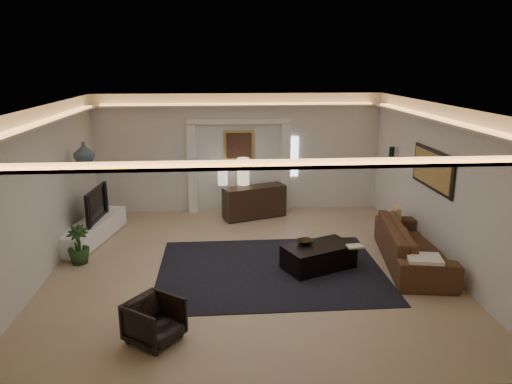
{
  "coord_description": "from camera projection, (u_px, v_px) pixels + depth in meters",
  "views": [
    {
      "loc": [
        -0.46,
        -7.96,
        3.62
      ],
      "look_at": [
        0.2,
        0.6,
        1.25
      ],
      "focal_mm": 33.1,
      "sensor_mm": 36.0,
      "label": 1
    }
  ],
  "objects": [
    {
      "name": "magazine",
      "position": [
        355.0,
        248.0,
        8.4
      ],
      "size": [
        0.29,
        0.23,
        0.03
      ],
      "primitive_type": "cube",
      "rotation": [
        0.0,
        0.0,
        0.12
      ],
      "color": "beige",
      "rests_on": "coffee_table"
    },
    {
      "name": "wall_front",
      "position": [
        267.0,
        278.0,
        4.89
      ],
      "size": [
        7.0,
        0.0,
        7.0
      ],
      "primitive_type": "plane",
      "rotation": [
        -1.57,
        0.0,
        0.0
      ],
      "color": "silver",
      "rests_on": "ground"
    },
    {
      "name": "media_ledge",
      "position": [
        93.0,
        230.0,
        9.85
      ],
      "size": [
        0.99,
        2.26,
        0.41
      ],
      "primitive_type": "cube",
      "rotation": [
        0.0,
        0.0,
        -0.21
      ],
      "color": "white",
      "rests_on": "ground"
    },
    {
      "name": "alcove_header",
      "position": [
        239.0,
        121.0,
        11.31
      ],
      "size": [
        2.52,
        0.2,
        0.12
      ],
      "primitive_type": "cube",
      "color": "silver",
      "rests_on": "wall_back"
    },
    {
      "name": "lamp_right",
      "position": [
        243.0,
        171.0,
        11.3
      ],
      "size": [
        0.33,
        0.33,
        0.64
      ],
      "primitive_type": "cylinder",
      "rotation": [
        0.0,
        0.0,
        -0.15
      ],
      "color": "beige",
      "rests_on": "console"
    },
    {
      "name": "cove_soffit",
      "position": [
        247.0,
        123.0,
        7.95
      ],
      "size": [
        7.0,
        7.0,
        0.04
      ],
      "primitive_type": "cube",
      "color": "silver",
      "rests_on": "ceiling"
    },
    {
      "name": "throw_blanket",
      "position": [
        424.0,
        258.0,
        7.63
      ],
      "size": [
        0.61,
        0.54,
        0.06
      ],
      "primitive_type": "cube",
      "rotation": [
        0.0,
        0.0,
        -0.2
      ],
      "color": "#FFECCF",
      "rests_on": "sofa"
    },
    {
      "name": "armchair",
      "position": [
        154.0,
        321.0,
        6.27
      ],
      "size": [
        0.9,
        0.9,
        0.59
      ],
      "primitive_type": "imported",
      "rotation": [
        0.0,
        0.0,
        0.93
      ],
      "color": "black",
      "rests_on": "ground"
    },
    {
      "name": "ceiling",
      "position": [
        247.0,
        107.0,
        7.87
      ],
      "size": [
        7.0,
        7.0,
        0.0
      ],
      "primitive_type": "plane",
      "rotation": [
        3.14,
        0.0,
        0.0
      ],
      "color": "white",
      "rests_on": "ground"
    },
    {
      "name": "daylight_slit",
      "position": [
        293.0,
        157.0,
        11.73
      ],
      "size": [
        0.25,
        0.03,
        1.0
      ],
      "primitive_type": "cube",
      "color": "white",
      "rests_on": "wall_back"
    },
    {
      "name": "wall_back",
      "position": [
        239.0,
        153.0,
        11.62
      ],
      "size": [
        7.0,
        0.0,
        7.0
      ],
      "primitive_type": "plane",
      "rotation": [
        1.57,
        0.0,
        0.0
      ],
      "color": "silver",
      "rests_on": "ground"
    },
    {
      "name": "lamp_left",
      "position": [
        223.0,
        172.0,
        11.26
      ],
      "size": [
        0.26,
        0.26,
        0.51
      ],
      "primitive_type": "cylinder",
      "rotation": [
        0.0,
        0.0,
        0.13
      ],
      "color": "silver",
      "rests_on": "console"
    },
    {
      "name": "ginger_jar",
      "position": [
        84.0,
        153.0,
        9.33
      ],
      "size": [
        0.53,
        0.53,
        0.43
      ],
      "primitive_type": "imported",
      "rotation": [
        0.0,
        0.0,
        -0.36
      ],
      "color": "#526268",
      "rests_on": "wall_niche"
    },
    {
      "name": "floor",
      "position": [
        248.0,
        267.0,
        8.64
      ],
      "size": [
        7.0,
        7.0,
        0.0
      ],
      "primitive_type": "plane",
      "color": "tan",
      "rests_on": "ground"
    },
    {
      "name": "wall_niche",
      "position": [
        69.0,
        166.0,
        9.29
      ],
      "size": [
        0.1,
        0.55,
        0.04
      ],
      "primitive_type": "cube",
      "color": "silver",
      "rests_on": "wall_left"
    },
    {
      "name": "wall_left",
      "position": [
        42.0,
        194.0,
        8.0
      ],
      "size": [
        0.0,
        7.0,
        7.0
      ],
      "primitive_type": "plane",
      "rotation": [
        1.57,
        0.0,
        1.57
      ],
      "color": "silver",
      "rests_on": "ground"
    },
    {
      "name": "throw_pillow",
      "position": [
        397.0,
        216.0,
        9.74
      ],
      "size": [
        0.2,
        0.42,
        0.4
      ],
      "primitive_type": "cube",
      "rotation": [
        0.0,
        0.0,
        -0.2
      ],
      "color": "tan",
      "rests_on": "sofa"
    },
    {
      "name": "sofa",
      "position": [
        413.0,
        245.0,
        8.67
      ],
      "size": [
        2.66,
        1.38,
        0.74
      ],
      "primitive_type": "imported",
      "rotation": [
        0.0,
        0.0,
        1.41
      ],
      "color": "#402B18",
      "rests_on": "ground"
    },
    {
      "name": "figurine",
      "position": [
        104.0,
        197.0,
        10.79
      ],
      "size": [
        0.18,
        0.18,
        0.37
      ],
      "primitive_type": "cylinder",
      "rotation": [
        0.0,
        0.0,
        0.4
      ],
      "color": "#3D2B21",
      "rests_on": "media_ledge"
    },
    {
      "name": "tv",
      "position": [
        91.0,
        203.0,
        9.75
      ],
      "size": [
        1.21,
        0.26,
        0.69
      ],
      "primitive_type": "imported",
      "rotation": [
        0.0,
        0.0,
        1.48
      ],
      "color": "black",
      "rests_on": "media_ledge"
    },
    {
      "name": "coffee_table",
      "position": [
        318.0,
        257.0,
        8.54
      ],
      "size": [
        1.41,
        1.12,
        0.46
      ],
      "primitive_type": "cube",
      "rotation": [
        0.0,
        0.0,
        0.41
      ],
      "color": "black",
      "rests_on": "ground"
    },
    {
      "name": "bowl",
      "position": [
        305.0,
        243.0,
        8.58
      ],
      "size": [
        0.34,
        0.34,
        0.07
      ],
      "primitive_type": "imported",
      "rotation": [
        0.0,
        0.0,
        0.26
      ],
      "color": "black",
      "rests_on": "coffee_table"
    },
    {
      "name": "pilaster_left",
      "position": [
        192.0,
        169.0,
        11.53
      ],
      "size": [
        0.22,
        0.2,
        2.2
      ],
      "primitive_type": "cube",
      "color": "silver",
      "rests_on": "ground"
    },
    {
      "name": "painting_canvas",
      "position": [
        239.0,
        146.0,
        11.52
      ],
      "size": [
        0.62,
        0.02,
        0.62
      ],
      "primitive_type": "cube",
      "color": "#4C2D1E",
      "rests_on": "wall_back"
    },
    {
      "name": "art_panel_gold",
      "position": [
        432.0,
        169.0,
        8.74
      ],
      "size": [
        0.02,
        1.5,
        0.62
      ],
      "primitive_type": "cube",
      "color": "tan",
      "rests_on": "wall_right"
    },
    {
      "name": "pilaster_right",
      "position": [
        285.0,
        167.0,
        11.71
      ],
      "size": [
        0.22,
        0.2,
        2.2
      ],
      "primitive_type": "cube",
      "color": "silver",
      "rests_on": "ground"
    },
    {
      "name": "plant",
      "position": [
        78.0,
        245.0,
        8.7
      ],
      "size": [
        0.41,
        0.41,
        0.72
      ],
      "primitive_type": "imported",
      "rotation": [
        0.0,
        0.0,
        0.02
      ],
      "color": "#1E3917",
      "rests_on": "ground"
    },
    {
      "name": "art_panel_frame",
      "position": [
        433.0,
        169.0,
        8.74
      ],
      "size": [
        0.04,
        1.64,
        0.74
      ],
      "primitive_type": "cube",
      "color": "black",
      "rests_on": "wall_right"
    },
    {
      "name": "area_rug",
      "position": [
        271.0,
        270.0,
        8.48
      ],
      "size": [
        4.0,
        3.0,
        0.01
      ],
      "primitive_type": "cube",
      "color": "black",
      "rests_on": "ground"
    },
    {
      "name": "painting_frame",
      "position": [
        239.0,
        145.0,
        11.54
      ],
      "size": [
        0.74,
        0.04,
        0.74
      ],
      "primitive_type": "cube",
      "color": "tan",
      "rests_on": "wall_back"
    },
    {
      "name": "wall_sconce",
      "position": [
        392.0,
        152.0,
        10.56
      ],
      "size": [
        0.12,
        0.12,
        0.22
      ],
      "primitive_type": "cylinder",
      "color": "black",
      "rests_on": "wall_right"
    },
    {
      "name": "wall_right",
      "position": [
        440.0,
        186.0,
        8.52
      ],
      "size": [
        0.0,
        7.0,
        7.0
      ],
      "primitive_type": "plane",
      "rotation": [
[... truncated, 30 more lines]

